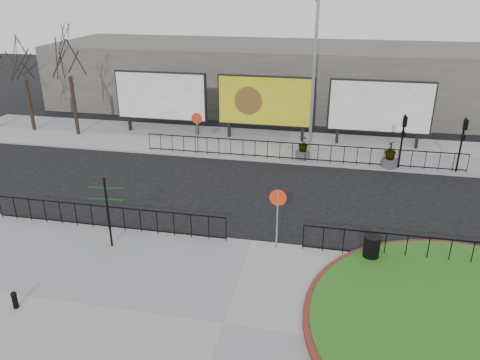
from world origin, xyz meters
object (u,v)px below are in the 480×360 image
(fingerpost_sign, at_px, (107,206))
(planter_c, at_px, (390,156))
(lamp_post, at_px, (314,73))
(bollard, at_px, (15,299))
(billboard_mid, at_px, (266,101))
(planter_b, at_px, (303,149))
(litter_bin, at_px, (371,249))

(fingerpost_sign, relative_size, planter_c, 1.89)
(lamp_post, height_order, planter_c, lamp_post)
(bollard, bearing_deg, planter_c, 49.99)
(planter_c, bearing_deg, lamp_post, 160.40)
(lamp_post, height_order, fingerpost_sign, lamp_post)
(planter_c, bearing_deg, billboard_mid, 154.53)
(billboard_mid, height_order, fingerpost_sign, billboard_mid)
(planter_b, relative_size, planter_c, 0.92)
(billboard_mid, xyz_separation_m, planter_b, (2.69, -3.18, -1.92))
(billboard_mid, bearing_deg, lamp_post, -33.25)
(fingerpost_sign, bearing_deg, billboard_mid, 72.63)
(fingerpost_sign, height_order, planter_c, fingerpost_sign)
(lamp_post, distance_m, fingerpost_sign, 14.54)
(fingerpost_sign, bearing_deg, planter_b, 57.46)
(bollard, distance_m, litter_bin, 12.15)
(lamp_post, xyz_separation_m, planter_b, (-0.32, -1.21, -4.15))
(planter_b, height_order, planter_c, planter_c)
(planter_b, bearing_deg, fingerpost_sign, -119.82)
(billboard_mid, bearing_deg, planter_b, -49.74)
(planter_b, bearing_deg, bollard, -116.80)
(fingerpost_sign, distance_m, bollard, 4.51)
(fingerpost_sign, relative_size, litter_bin, 2.76)
(bollard, relative_size, planter_c, 0.39)
(lamp_post, bearing_deg, planter_b, -104.63)
(fingerpost_sign, relative_size, bollard, 4.87)
(bollard, distance_m, planter_c, 19.56)
(billboard_mid, relative_size, litter_bin, 5.93)
(fingerpost_sign, bearing_deg, litter_bin, 2.57)
(billboard_mid, height_order, planter_c, billboard_mid)
(lamp_post, height_order, bollard, lamp_post)
(billboard_mid, distance_m, lamp_post, 4.23)
(billboard_mid, relative_size, fingerpost_sign, 2.15)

